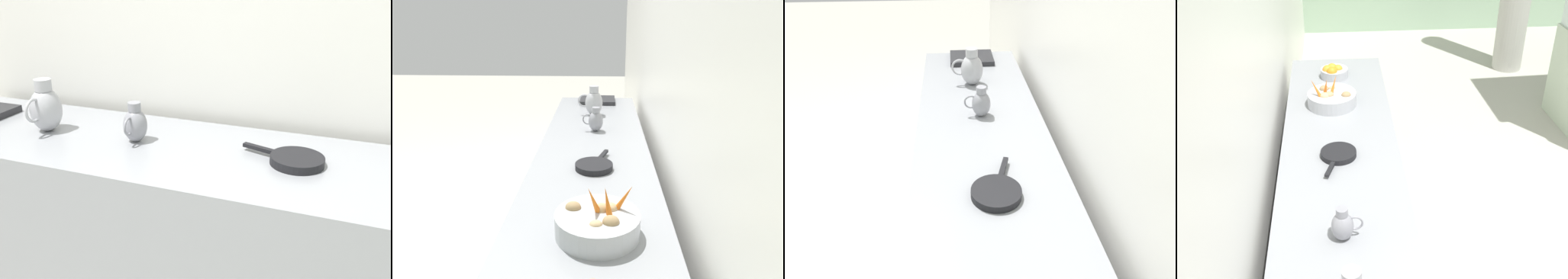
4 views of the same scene
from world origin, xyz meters
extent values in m
cube|color=gray|center=(-1.48, 0.27, 0.45)|extent=(0.73, 3.34, 0.89)
ellipsoid|color=#A3A3A8|center=(-1.46, -0.73, 1.00)|extent=(0.15, 0.15, 0.21)
cylinder|color=#A3A3A8|center=(-1.46, -0.73, 1.12)|extent=(0.08, 0.08, 0.06)
torus|color=#A3A3A8|center=(-1.38, -0.73, 1.02)|extent=(0.11, 0.01, 0.11)
ellipsoid|color=gray|center=(-1.49, -0.27, 0.97)|extent=(0.11, 0.11, 0.15)
cylinder|color=gray|center=(-1.49, -0.27, 1.06)|extent=(0.06, 0.06, 0.04)
torus|color=gray|center=(-1.43, -0.27, 0.98)|extent=(0.08, 0.01, 0.08)
cube|color=#232326|center=(-1.48, -1.20, 0.91)|extent=(0.34, 0.30, 0.04)
cylinder|color=black|center=(-1.49, 0.45, 0.91)|extent=(0.22, 0.22, 0.03)
cube|color=black|center=(-1.54, 0.28, 0.92)|extent=(0.06, 0.14, 0.02)
camera|label=1|loc=(0.13, 0.63, 1.63)|focal=40.04mm
camera|label=2|loc=(-1.53, 2.43, 1.76)|focal=34.44mm
camera|label=3|loc=(-1.33, 1.62, 1.92)|focal=33.52mm
camera|label=4|loc=(-1.49, -2.12, 2.60)|focal=47.14mm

